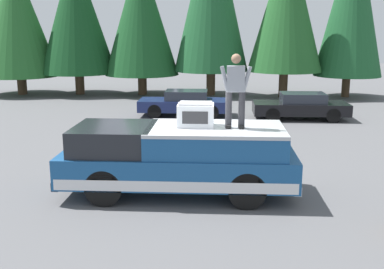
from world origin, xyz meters
The scene contains 10 objects.
ground_plane centered at (0.00, 0.00, 0.00)m, with size 90.00×90.00×0.00m, color #565659.
pickup_truck centered at (-0.37, 0.10, 0.87)m, with size 2.01×5.54×1.65m.
compressor_unit centered at (-0.28, -0.31, 1.93)m, with size 0.65×0.84×0.56m.
person_on_truck_bed centered at (-0.44, -1.22, 2.55)m, with size 0.29×0.72×1.69m.
parked_car_black centered at (9.42, -4.45, 0.58)m, with size 1.64×4.10×1.16m.
parked_car_navy centered at (10.00, 0.70, 0.58)m, with size 1.64×4.10×1.16m.
conifer_left centered at (16.17, -4.56, 5.29)m, with size 4.24×4.24×9.10m.
conifer_center_right centered at (16.91, 3.78, 4.75)m, with size 4.42×4.42×8.31m.
conifer_right centered at (16.86, 7.61, 4.84)m, with size 4.50×4.50×8.42m.
conifer_far_right centered at (16.58, 11.10, 4.57)m, with size 4.60×4.60×8.06m.
Camera 1 is at (-10.97, -0.83, 3.87)m, focal length 43.50 mm.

